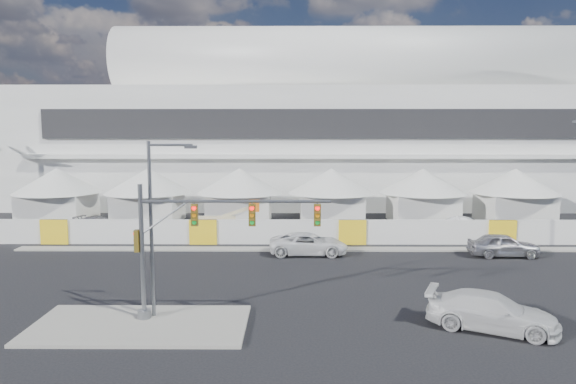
{
  "coord_description": "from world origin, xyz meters",
  "views": [
    {
      "loc": [
        1.11,
        -26.07,
        9.18
      ],
      "look_at": [
        0.86,
        10.0,
        4.79
      ],
      "focal_mm": 32.0,
      "sensor_mm": 36.0,
      "label": 1
    }
  ],
  "objects_px": {
    "lot_car_a": "(467,226)",
    "traffic_mast": "(186,243)",
    "pickup_near": "(492,312)",
    "lot_car_c": "(98,224)",
    "pickup_curb": "(309,244)",
    "sedan_silver": "(504,245)",
    "streetlight_median": "(156,217)",
    "lot_car_b": "(529,229)",
    "boom_lift": "(209,229)"
  },
  "relations": [
    {
      "from": "lot_car_b",
      "to": "streetlight_median",
      "type": "relative_size",
      "value": 0.49
    },
    {
      "from": "boom_lift",
      "to": "lot_car_a",
      "type": "bearing_deg",
      "value": 3.96
    },
    {
      "from": "lot_car_a",
      "to": "traffic_mast",
      "type": "height_order",
      "value": "traffic_mast"
    },
    {
      "from": "sedan_silver",
      "to": "streetlight_median",
      "type": "bearing_deg",
      "value": 120.56
    },
    {
      "from": "lot_car_c",
      "to": "streetlight_median",
      "type": "height_order",
      "value": "streetlight_median"
    },
    {
      "from": "lot_car_a",
      "to": "pickup_near",
      "type": "bearing_deg",
      "value": 170.74
    },
    {
      "from": "lot_car_a",
      "to": "traffic_mast",
      "type": "bearing_deg",
      "value": 142.09
    },
    {
      "from": "lot_car_c",
      "to": "traffic_mast",
      "type": "height_order",
      "value": "traffic_mast"
    },
    {
      "from": "sedan_silver",
      "to": "boom_lift",
      "type": "distance_m",
      "value": 23.04
    },
    {
      "from": "lot_car_b",
      "to": "pickup_near",
      "type": "bearing_deg",
      "value": 139.73
    },
    {
      "from": "pickup_near",
      "to": "traffic_mast",
      "type": "distance_m",
      "value": 14.55
    },
    {
      "from": "sedan_silver",
      "to": "pickup_curb",
      "type": "bearing_deg",
      "value": 88.79
    },
    {
      "from": "pickup_near",
      "to": "lot_car_c",
      "type": "height_order",
      "value": "pickup_near"
    },
    {
      "from": "lot_car_a",
      "to": "streetlight_median",
      "type": "height_order",
      "value": "streetlight_median"
    },
    {
      "from": "boom_lift",
      "to": "traffic_mast",
      "type": "bearing_deg",
      "value": -85.82
    },
    {
      "from": "pickup_curb",
      "to": "lot_car_c",
      "type": "height_order",
      "value": "pickup_curb"
    },
    {
      "from": "sedan_silver",
      "to": "lot_car_a",
      "type": "height_order",
      "value": "sedan_silver"
    },
    {
      "from": "pickup_curb",
      "to": "sedan_silver",
      "type": "bearing_deg",
      "value": -91.45
    },
    {
      "from": "traffic_mast",
      "to": "streetlight_median",
      "type": "relative_size",
      "value": 1.09
    },
    {
      "from": "lot_car_b",
      "to": "sedan_silver",
      "type": "bearing_deg",
      "value": 132.2
    },
    {
      "from": "lot_car_a",
      "to": "lot_car_b",
      "type": "height_order",
      "value": "lot_car_a"
    },
    {
      "from": "traffic_mast",
      "to": "boom_lift",
      "type": "bearing_deg",
      "value": 96.04
    },
    {
      "from": "pickup_curb",
      "to": "pickup_near",
      "type": "relative_size",
      "value": 0.99
    },
    {
      "from": "sedan_silver",
      "to": "lot_car_a",
      "type": "relative_size",
      "value": 1.09
    },
    {
      "from": "boom_lift",
      "to": "lot_car_c",
      "type": "bearing_deg",
      "value": 158.75
    },
    {
      "from": "lot_car_b",
      "to": "lot_car_c",
      "type": "height_order",
      "value": "lot_car_b"
    },
    {
      "from": "lot_car_a",
      "to": "lot_car_b",
      "type": "relative_size",
      "value": 1.11
    },
    {
      "from": "pickup_curb",
      "to": "lot_car_b",
      "type": "bearing_deg",
      "value": -70.93
    },
    {
      "from": "sedan_silver",
      "to": "pickup_curb",
      "type": "height_order",
      "value": "sedan_silver"
    },
    {
      "from": "pickup_near",
      "to": "lot_car_b",
      "type": "distance_m",
      "value": 23.52
    },
    {
      "from": "traffic_mast",
      "to": "lot_car_b",
      "type": "bearing_deg",
      "value": 37.84
    },
    {
      "from": "traffic_mast",
      "to": "streetlight_median",
      "type": "height_order",
      "value": "streetlight_median"
    },
    {
      "from": "sedan_silver",
      "to": "pickup_near",
      "type": "height_order",
      "value": "sedan_silver"
    },
    {
      "from": "pickup_curb",
      "to": "streetlight_median",
      "type": "height_order",
      "value": "streetlight_median"
    },
    {
      "from": "pickup_curb",
      "to": "pickup_near",
      "type": "xyz_separation_m",
      "value": [
        7.97,
        -14.27,
        0.05
      ]
    },
    {
      "from": "lot_car_a",
      "to": "boom_lift",
      "type": "bearing_deg",
      "value": 102.49
    },
    {
      "from": "pickup_curb",
      "to": "traffic_mast",
      "type": "relative_size",
      "value": 0.62
    },
    {
      "from": "boom_lift",
      "to": "lot_car_b",
      "type": "bearing_deg",
      "value": 0.97
    },
    {
      "from": "lot_car_c",
      "to": "streetlight_median",
      "type": "distance_m",
      "value": 24.88
    },
    {
      "from": "boom_lift",
      "to": "sedan_silver",
      "type": "bearing_deg",
      "value": -15.83
    },
    {
      "from": "boom_lift",
      "to": "streetlight_median",
      "type": "bearing_deg",
      "value": -90.51
    },
    {
      "from": "lot_car_a",
      "to": "traffic_mast",
      "type": "distance_m",
      "value": 29.2
    },
    {
      "from": "pickup_near",
      "to": "lot_car_c",
      "type": "relative_size",
      "value": 1.3
    },
    {
      "from": "sedan_silver",
      "to": "boom_lift",
      "type": "xyz_separation_m",
      "value": [
        -22.36,
        5.56,
        0.05
      ]
    },
    {
      "from": "sedan_silver",
      "to": "lot_car_b",
      "type": "distance_m",
      "value": 8.55
    },
    {
      "from": "lot_car_b",
      "to": "streetlight_median",
      "type": "xyz_separation_m",
      "value": [
        -26.96,
        -19.41,
        4.33
      ]
    },
    {
      "from": "sedan_silver",
      "to": "lot_car_c",
      "type": "relative_size",
      "value": 1.11
    },
    {
      "from": "pickup_curb",
      "to": "pickup_near",
      "type": "height_order",
      "value": "pickup_near"
    },
    {
      "from": "pickup_curb",
      "to": "streetlight_median",
      "type": "distance_m",
      "value": 15.74
    },
    {
      "from": "pickup_near",
      "to": "streetlight_median",
      "type": "bearing_deg",
      "value": 109.04
    }
  ]
}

